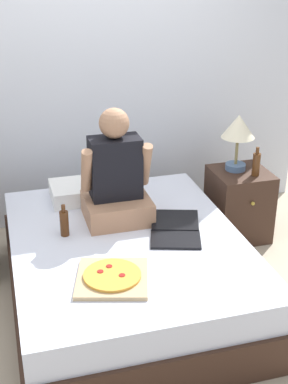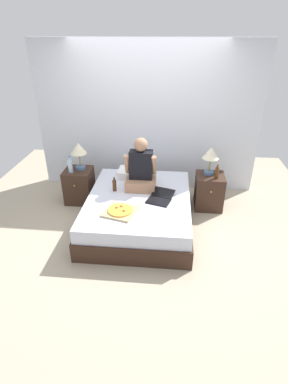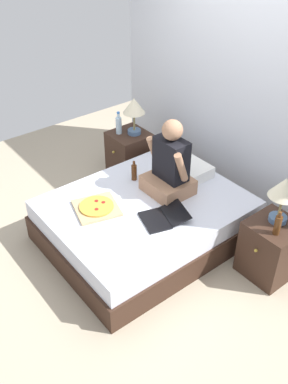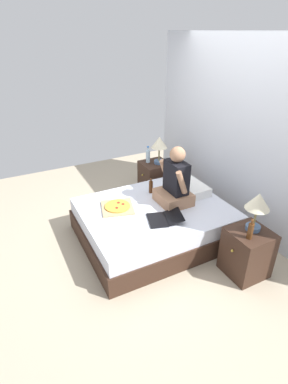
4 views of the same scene
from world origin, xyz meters
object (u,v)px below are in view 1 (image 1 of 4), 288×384
Objects in this scene: bed at (128,269)px; nightstand_right at (239,204)px; beer_bottle_on_bed at (64,223)px; person_seated at (116,180)px; laptop at (175,233)px; beer_bottle at (256,164)px; pizza_box at (112,277)px; lamp_on_right_nightstand at (238,130)px.

bed is 1.24m from nightstand_right.
beer_bottle_on_bed is (-0.38, 0.15, 0.33)m from bed.
laptop is (0.31, -0.35, -0.27)m from person_seated.
beer_bottle is at bearing -54.99° from nightstand_right.
bed is at bearing -89.49° from person_seated.
beer_bottle is 0.29× the size of person_seated.
nightstand_right is (1.08, 0.60, 0.06)m from bed.
bed is 3.87× the size of pizza_box.
beer_bottle is 1.05× the size of beer_bottle_on_bed.
nightstand_right reaches higher than bed.
person_seated is at bearing 90.51° from bed.
person_seated reaches higher than bed.
lamp_on_right_nightstand is at bearing 19.32° from beer_bottle_on_bed.
beer_bottle_on_bed is (-1.46, -0.45, 0.27)m from nightstand_right.
beer_bottle_on_bed is at bearing -158.55° from person_seated.
lamp_on_right_nightstand is 1.96× the size of beer_bottle.
pizza_box is (-0.20, -0.44, 0.25)m from bed.
beer_bottle_on_bed is at bearing -160.68° from lamp_on_right_nightstand.
person_seated is at bearing 21.45° from beer_bottle_on_bed.
laptop reaches higher than bed.
pizza_box is at bearing -138.80° from lamp_on_right_nightstand.
nightstand_right is 0.40m from beer_bottle.
bed is at bearing 65.82° from pizza_box.
beer_bottle_on_bed reaches higher than pizza_box.
beer_bottle is at bearing 34.96° from pizza_box.
nightstand_right is 1.55m from beer_bottle_on_bed.
laptop is at bearing -10.21° from bed.
person_seated reaches higher than lamp_on_right_nightstand.
lamp_on_right_nightstand reaches higher than laptop.
lamp_on_right_nightstand is 1.10m from laptop.
beer_bottle_on_bed is at bearing 158.62° from bed.
person_seated is 1.59× the size of laptop.
person_seated reaches higher than pizza_box.
bed is at bearing -21.38° from beer_bottle_on_bed.
beer_bottle is (0.07, -0.10, 0.38)m from nightstand_right.
laptop is at bearing -136.31° from lamp_on_right_nightstand.
pizza_box is 2.24× the size of beer_bottle_on_bed.
lamp_on_right_nightstand reaches higher than bed.
person_seated reaches higher than beer_bottle_on_bed.
pizza_box is at bearing -142.81° from laptop.
beer_bottle_on_bed is (-1.53, -0.35, -0.11)m from beer_bottle.
bed is at bearing -156.43° from beer_bottle.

